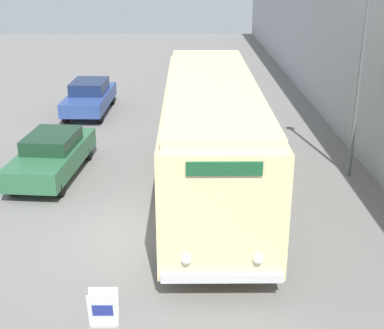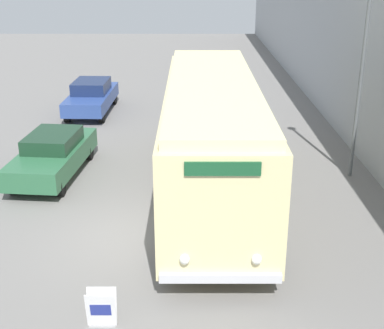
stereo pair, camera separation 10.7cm
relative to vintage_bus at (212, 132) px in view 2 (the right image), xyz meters
The scene contains 7 objects.
ground_plane 3.97m from the vintage_bus, 124.22° to the right, with size 80.00×80.00×0.00m, color slate.
building_wall_right 9.18m from the vintage_bus, 51.91° to the left, with size 0.30×60.00×6.69m.
vintage_bus is the anchor object (origin of this frame).
sign_board 7.04m from the vintage_bus, 110.15° to the right, with size 0.58×0.30×0.80m.
streetlamp 5.55m from the vintage_bus, 16.17° to the left, with size 0.36×0.36×7.21m.
parked_car_near 5.51m from the vintage_bus, 164.62° to the left, with size 2.17×4.74×1.43m.
parked_car_mid 10.66m from the vintage_bus, 119.87° to the left, with size 1.93×4.65×1.50m.
Camera 2 is at (1.35, -12.31, 6.79)m, focal length 50.00 mm.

